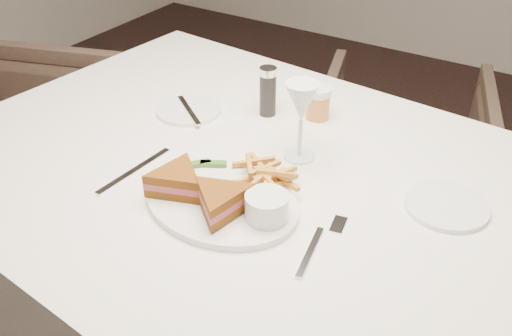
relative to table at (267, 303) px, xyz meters
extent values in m
cube|color=white|center=(0.00, 0.00, 0.00)|extent=(1.58, 1.13, 0.75)
imported|color=#4A382D|center=(-0.02, 0.99, -0.07)|extent=(0.74, 0.71, 0.62)
ellipsoid|color=white|center=(-0.03, -0.13, 0.38)|extent=(0.34, 0.28, 0.01)
cube|color=silver|center=(-0.25, -0.13, 0.38)|extent=(0.03, 0.21, 0.00)
cylinder|color=white|center=(-0.31, 0.14, 0.38)|extent=(0.16, 0.16, 0.01)
cylinder|color=white|center=(0.34, 0.09, 0.38)|extent=(0.16, 0.16, 0.01)
cylinder|color=black|center=(-0.14, 0.23, 0.44)|extent=(0.04, 0.04, 0.12)
cylinder|color=#C4722F|center=(-0.03, 0.28, 0.42)|extent=(0.06, 0.06, 0.08)
cube|color=#3F6724|center=(-0.11, -0.05, 0.40)|extent=(0.06, 0.04, 0.01)
cube|color=#3F6724|center=(-0.13, -0.06, 0.40)|extent=(0.05, 0.05, 0.01)
cylinder|color=white|center=(0.08, -0.13, 0.42)|extent=(0.08, 0.08, 0.05)
camera|label=1|loc=(0.49, -0.84, 1.05)|focal=40.00mm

